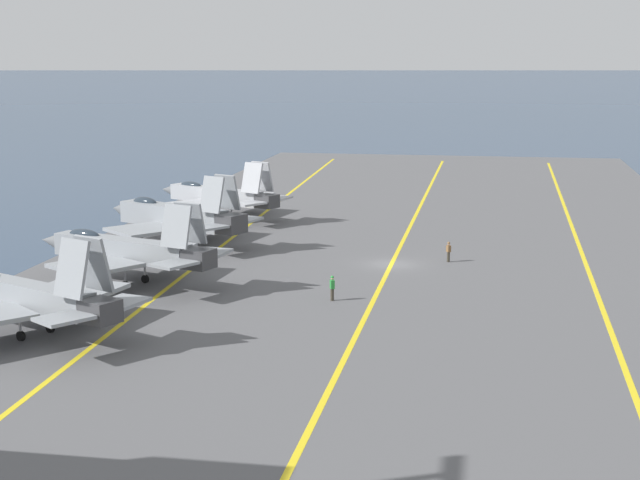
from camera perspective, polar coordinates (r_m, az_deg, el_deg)
ground_plane at (r=78.78m, az=4.17°, el=-1.70°), size 2000.00×2000.00×0.00m
carrier_deck at (r=78.74m, az=4.18°, el=-1.56°), size 172.71×55.77×0.40m
deck_stripe_foul_line at (r=78.69m, az=15.36°, el=-1.78°), size 155.43×2.08×0.01m
deck_stripe_centerline at (r=78.70m, az=4.18°, el=-1.41°), size 155.44×0.36×0.01m
deck_stripe_edge_line at (r=81.64m, az=-6.59°, el=-1.01°), size 155.40×4.40×0.01m
parked_jet_nearest at (r=60.99m, az=-16.73°, el=-3.09°), size 13.50×15.55×6.50m
parked_jet_second at (r=72.34m, az=-11.21°, el=-0.57°), size 12.35×15.73×6.39m
parked_jet_third at (r=86.96m, az=-8.40°, el=1.36°), size 13.60×15.43×6.53m
parked_jet_fourth at (r=100.26m, az=-5.89°, el=2.57°), size 13.79×15.26×6.13m
crew_green_vest at (r=66.82m, az=0.72°, el=-2.75°), size 0.45×0.40×1.75m
crew_brown_vest at (r=79.86m, az=7.49°, el=-0.63°), size 0.46×0.42×1.67m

